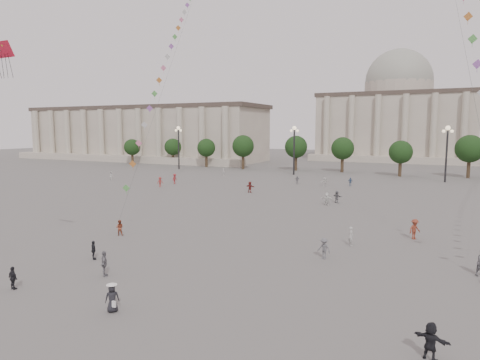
% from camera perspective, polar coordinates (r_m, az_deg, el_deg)
% --- Properties ---
extents(ground, '(360.00, 360.00, 0.00)m').
position_cam_1_polar(ground, '(26.23, -11.35, -16.00)').
color(ground, '#5B5956').
rests_on(ground, ground).
extents(hall_west, '(84.00, 26.22, 17.20)m').
position_cam_1_polar(hall_west, '(144.36, -12.86, 6.06)').
color(hall_west, '#AB9E8F').
rests_on(hall_west, ground).
extents(hall_central, '(48.30, 34.30, 35.50)m').
position_cam_1_polar(hall_central, '(149.20, 20.17, 8.06)').
color(hall_central, '#AB9E8F').
rests_on(hall_central, ground).
extents(tree_row, '(137.12, 5.12, 8.00)m').
position_cam_1_polar(tree_row, '(98.41, 17.05, 3.84)').
color(tree_row, '#37281B').
rests_on(tree_row, ground).
extents(lamp_post_far_west, '(2.00, 0.90, 10.65)m').
position_cam_1_polar(lamp_post_far_west, '(107.37, -8.20, 5.35)').
color(lamp_post_far_west, '#262628').
rests_on(lamp_post_far_west, ground).
extents(lamp_post_mid_west, '(2.00, 0.90, 10.65)m').
position_cam_1_polar(lamp_post_mid_west, '(94.05, 7.24, 5.15)').
color(lamp_post_mid_west, '#262628').
rests_on(lamp_post_mid_west, ground).
extents(lamp_post_mid_east, '(2.00, 0.90, 10.65)m').
position_cam_1_polar(lamp_post_mid_east, '(89.24, 25.89, 4.43)').
color(lamp_post_mid_east, '#262628').
rests_on(lamp_post_mid_east, ground).
extents(person_crowd_0, '(0.96, 0.74, 1.51)m').
position_cam_1_polar(person_crowd_0, '(78.02, 14.49, -0.22)').
color(person_crowd_0, '#345077').
rests_on(person_crowd_0, ground).
extents(person_crowd_1, '(1.09, 1.06, 1.77)m').
position_cam_1_polar(person_crowd_1, '(87.06, -16.77, 0.51)').
color(person_crowd_1, white).
rests_on(person_crowd_1, ground).
extents(person_crowd_2, '(1.19, 1.31, 1.76)m').
position_cam_1_polar(person_crowd_2, '(75.43, -10.60, -0.26)').
color(person_crowd_2, maroon).
rests_on(person_crowd_2, ground).
extents(person_crowd_3, '(1.67, 1.00, 1.71)m').
position_cam_1_polar(person_crowd_3, '(21.75, 24.08, -19.01)').
color(person_crowd_3, black).
rests_on(person_crowd_3, ground).
extents(person_crowd_4, '(1.30, 1.40, 1.57)m').
position_cam_1_polar(person_crowd_4, '(76.67, 11.20, -0.24)').
color(person_crowd_4, white).
rests_on(person_crowd_4, ground).
extents(person_crowd_6, '(1.19, 0.87, 1.66)m').
position_cam_1_polar(person_crowd_6, '(34.41, 11.14, -8.94)').
color(person_crowd_6, '#5C5C60').
rests_on(person_crowd_6, ground).
extents(person_crowd_8, '(1.32, 1.38, 1.88)m').
position_cam_1_polar(person_crowd_8, '(42.61, 22.27, -6.09)').
color(person_crowd_8, brown).
rests_on(person_crowd_8, ground).
extents(person_crowd_10, '(0.60, 0.69, 1.59)m').
position_cam_1_polar(person_crowd_10, '(92.41, -2.18, 1.10)').
color(person_crowd_10, '#BBBBB6').
rests_on(person_crowd_10, ground).
extents(person_crowd_12, '(1.58, 1.27, 1.68)m').
position_cam_1_polar(person_crowd_12, '(59.95, 12.80, -2.19)').
color(person_crowd_12, slate).
rests_on(person_crowd_12, ground).
extents(person_crowd_13, '(0.68, 0.73, 1.67)m').
position_cam_1_polar(person_crowd_13, '(38.66, 14.57, -7.26)').
color(person_crowd_13, '#AFB0AB').
rests_on(person_crowd_13, ground).
extents(person_crowd_16, '(0.94, 0.73, 1.48)m').
position_cam_1_polar(person_crowd_16, '(79.03, 7.63, 0.01)').
color(person_crowd_16, slate).
rests_on(person_crowd_16, ground).
extents(person_crowd_17, '(0.81, 1.26, 1.85)m').
position_cam_1_polar(person_crowd_17, '(79.39, -8.69, 0.16)').
color(person_crowd_17, maroon).
rests_on(person_crowd_17, ground).
extents(person_crowd_18, '(1.63, 0.66, 1.72)m').
position_cam_1_polar(person_crowd_18, '(57.86, 11.48, -2.47)').
color(person_crowd_18, silver).
rests_on(person_crowd_18, ground).
extents(person_crowd_21, '(1.71, 0.85, 1.77)m').
position_cam_1_polar(person_crowd_21, '(67.83, 1.33, -0.94)').
color(person_crowd_21, maroon).
rests_on(person_crowd_21, ground).
extents(tourist_1, '(0.91, 0.83, 1.49)m').
position_cam_1_polar(tourist_1, '(35.47, -18.94, -8.84)').
color(tourist_1, black).
rests_on(tourist_1, ground).
extents(tourist_3, '(1.01, 1.08, 1.78)m').
position_cam_1_polar(tourist_3, '(31.37, -17.64, -10.59)').
color(tourist_3, slate).
rests_on(tourist_3, ground).
extents(tourist_4, '(0.91, 0.47, 1.49)m').
position_cam_1_polar(tourist_4, '(31.19, -28.01, -11.47)').
color(tourist_4, black).
rests_on(tourist_4, ground).
extents(kite_flyer_0, '(0.90, 0.83, 1.49)m').
position_cam_1_polar(kite_flyer_0, '(42.52, -15.76, -6.13)').
color(kite_flyer_0, brown).
rests_on(kite_flyer_0, ground).
extents(hat_person, '(0.91, 0.90, 1.69)m').
position_cam_1_polar(hat_person, '(25.55, -16.68, -14.75)').
color(hat_person, black).
rests_on(hat_person, ground).
extents(dragon_kite, '(2.22, 5.06, 16.82)m').
position_cam_1_polar(dragon_kite, '(34.26, -29.28, 13.60)').
color(dragon_kite, red).
rests_on(dragon_kite, ground).
extents(kite_train_west, '(14.64, 39.66, 58.28)m').
position_cam_1_polar(kite_train_west, '(64.45, -8.47, 18.31)').
color(kite_train_west, '#3F3F3F').
rests_on(kite_train_west, ground).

